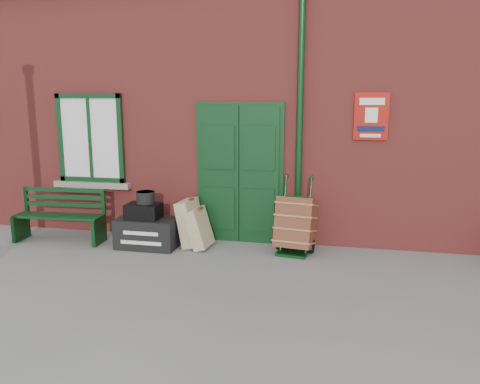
# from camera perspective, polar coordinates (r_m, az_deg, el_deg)

# --- Properties ---
(ground) EXTENTS (80.00, 80.00, 0.00)m
(ground) POSITION_cam_1_polar(r_m,az_deg,el_deg) (6.37, -0.24, -9.94)
(ground) COLOR gray
(ground) RESTS_ON ground
(station_building) EXTENTS (10.30, 4.30, 4.36)m
(station_building) POSITION_cam_1_polar(r_m,az_deg,el_deg) (9.38, 4.44, 10.35)
(station_building) COLOR #A43A34
(station_building) RESTS_ON ground
(bench) EXTENTS (1.46, 0.52, 0.89)m
(bench) POSITION_cam_1_polar(r_m,az_deg,el_deg) (8.23, -21.02, -2.52)
(bench) COLOR #0D3217
(bench) RESTS_ON ground
(houdini_trunk) EXTENTS (0.94, 0.52, 0.47)m
(houdini_trunk) POSITION_cam_1_polar(r_m,az_deg,el_deg) (7.53, -11.22, -4.92)
(houdini_trunk) COLOR black
(houdini_trunk) RESTS_ON ground
(strongbox) EXTENTS (0.52, 0.38, 0.24)m
(strongbox) POSITION_cam_1_polar(r_m,az_deg,el_deg) (7.46, -11.67, -2.28)
(strongbox) COLOR black
(strongbox) RESTS_ON houdini_trunk
(hatbox) EXTENTS (0.28, 0.28, 0.19)m
(hatbox) POSITION_cam_1_polar(r_m,az_deg,el_deg) (7.43, -11.43, -0.65)
(hatbox) COLOR black
(hatbox) RESTS_ON strongbox
(suitcase_back) EXTENTS (0.38, 0.54, 0.75)m
(suitcase_back) POSITION_cam_1_polar(r_m,az_deg,el_deg) (7.49, -6.08, -3.73)
(suitcase_back) COLOR tan
(suitcase_back) RESTS_ON ground
(suitcase_front) EXTENTS (0.40, 0.49, 0.65)m
(suitcase_front) POSITION_cam_1_polar(r_m,az_deg,el_deg) (7.36, -4.98, -4.39)
(suitcase_front) COLOR tan
(suitcase_front) RESTS_ON ground
(porter_trolley) EXTENTS (0.64, 0.67, 1.15)m
(porter_trolley) POSITION_cam_1_polar(r_m,az_deg,el_deg) (7.14, 6.76, -3.91)
(porter_trolley) COLOR #0D3514
(porter_trolley) RESTS_ON ground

